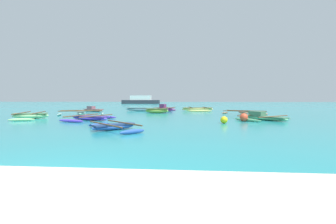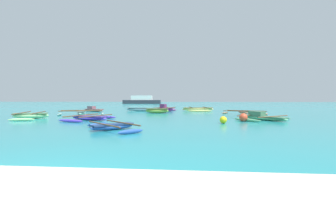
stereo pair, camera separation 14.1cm
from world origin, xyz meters
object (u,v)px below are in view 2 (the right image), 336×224
moored_boat_3 (165,109)px  mooring_buoy_0 (223,120)px  moored_boat_4 (157,111)px  distant_ferry (142,100)px  moored_boat_1 (141,109)px  moored_boat_5 (31,116)px  mooring_buoy_2 (243,117)px  moored_boat_9 (198,109)px  moored_boat_0 (245,113)px  moored_boat_2 (89,118)px  moored_boat_7 (262,117)px  moored_boat_10 (82,113)px  moored_boat_6 (113,126)px  moored_boat_8 (93,110)px

moored_boat_3 → mooring_buoy_0: bearing=-43.6°
moored_boat_4 → distant_ferry: bearing=106.7°
moored_boat_1 → moored_boat_4: (2.53, -3.71, 0.03)m
moored_boat_5 → mooring_buoy_2: size_ratio=8.13×
moored_boat_4 → moored_boat_9: bearing=48.5°
distant_ferry → moored_boat_0: bearing=-67.7°
mooring_buoy_2 → moored_boat_2: bearing=179.6°
moored_boat_4 → moored_boat_7: (8.67, -7.23, -0.07)m
moored_boat_10 → mooring_buoy_0: moored_boat_10 is taller
moored_boat_2 → mooring_buoy_0: (9.35, -1.51, 0.06)m
moored_boat_5 → moored_boat_9: (13.54, 12.25, 0.00)m
moored_boat_9 → distant_ferry: bearing=104.5°
moored_boat_10 → mooring_buoy_2: 14.70m
moored_boat_0 → moored_boat_3: bearing=87.0°
moored_boat_6 → moored_boat_4: bearing=43.4°
moored_boat_5 → moored_boat_9: 18.26m
moored_boat_1 → moored_boat_5: (-6.40, -11.32, -0.01)m
moored_boat_8 → mooring_buoy_2: bearing=-10.3°
moored_boat_2 → moored_boat_8: size_ratio=1.30×
moored_boat_6 → moored_boat_10: bearing=78.4°
moored_boat_2 → moored_boat_8: moored_boat_8 is taller
moored_boat_4 → moored_boat_10: size_ratio=0.58×
moored_boat_1 → moored_boat_5: bearing=-109.5°
moored_boat_5 → moored_boat_10: moored_boat_5 is taller
moored_boat_2 → moored_boat_3: moored_boat_3 is taller
moored_boat_9 → mooring_buoy_0: 14.56m
moored_boat_4 → moored_boat_7: moored_boat_7 is taller
mooring_buoy_0 → moored_boat_9: bearing=93.4°
moored_boat_1 → moored_boat_4: 4.49m
moored_boat_2 → moored_boat_8: (-4.50, 11.25, 0.06)m
moored_boat_2 → moored_boat_6: bearing=-36.2°
moored_boat_3 → moored_boat_4: size_ratio=1.43×
mooring_buoy_0 → distant_ferry: 60.53m
moored_boat_6 → moored_boat_10: moored_boat_10 is taller
moored_boat_1 → moored_boat_7: moored_boat_7 is taller
moored_boat_2 → mooring_buoy_0: size_ratio=9.21×
moored_boat_1 → moored_boat_10: bearing=-110.5°
distant_ferry → mooring_buoy_2: bearing=-71.9°
distant_ferry → moored_boat_3: bearing=-75.0°
moored_boat_10 → distant_ferry: (-4.63, 51.76, 0.87)m
moored_boat_7 → moored_boat_6: bearing=-93.7°
moored_boat_3 → mooring_buoy_2: (6.59, -12.46, -0.02)m
moored_boat_5 → moored_boat_4: bearing=20.6°
moored_boat_4 → mooring_buoy_0: (5.48, -9.89, -0.05)m
moored_boat_0 → moored_boat_4: bearing=110.7°
moored_boat_8 → moored_boat_3: bearing=33.3°
moored_boat_4 → mooring_buoy_2: 11.01m
moored_boat_7 → mooring_buoy_2: moored_boat_7 is taller
moored_boat_5 → distant_ferry: size_ratio=0.37×
moored_boat_7 → moored_boat_8: size_ratio=1.34×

